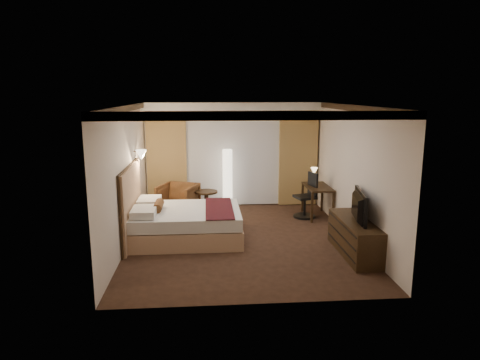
{
  "coord_description": "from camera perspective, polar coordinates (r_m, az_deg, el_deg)",
  "views": [
    {
      "loc": [
        -0.7,
        -8.29,
        2.94
      ],
      "look_at": [
        0.0,
        0.4,
        1.15
      ],
      "focal_mm": 32.0,
      "sensor_mm": 36.0,
      "label": 1
    }
  ],
  "objects": [
    {
      "name": "back_wall",
      "position": [
        11.18,
        -0.96,
        3.42
      ],
      "size": [
        4.5,
        0.02,
        2.7
      ],
      "primitive_type": "cube",
      "color": "silver",
      "rests_on": "floor"
    },
    {
      "name": "right_wall",
      "position": [
        8.94,
        14.74,
        0.97
      ],
      "size": [
        0.02,
        5.5,
        2.7
      ],
      "primitive_type": "cube",
      "color": "silver",
      "rests_on": "floor"
    },
    {
      "name": "crown_molding",
      "position": [
        8.33,
        0.22,
        9.54
      ],
      "size": [
        4.5,
        5.5,
        0.12
      ],
      "primitive_type": null,
      "color": "black",
      "rests_on": "ceiling"
    },
    {
      "name": "soffit",
      "position": [
        10.82,
        -0.9,
        9.8
      ],
      "size": [
        4.5,
        0.5,
        0.2
      ],
      "primitive_type": "cube",
      "color": "white",
      "rests_on": "ceiling"
    },
    {
      "name": "curtain_left_drape",
      "position": [
        11.08,
        -9.74,
        2.65
      ],
      "size": [
        1.0,
        0.14,
        2.45
      ],
      "primitive_type": "cube",
      "color": "#A47D4B",
      "rests_on": "back_wall"
    },
    {
      "name": "headboard",
      "position": [
        8.81,
        -14.28,
        -3.15
      ],
      "size": [
        0.12,
        2.0,
        1.5
      ],
      "primitive_type": null,
      "color": "tan",
      "rests_on": "floor"
    },
    {
      "name": "ceiling",
      "position": [
        8.32,
        0.22,
        9.95
      ],
      "size": [
        4.5,
        5.5,
        0.01
      ],
      "primitive_type": "cube",
      "color": "white",
      "rests_on": "back_wall"
    },
    {
      "name": "dresser",
      "position": [
        8.2,
        15.01,
        -7.38
      ],
      "size": [
        0.5,
        1.69,
        0.66
      ],
      "primitive_type": null,
      "color": "black",
      "rests_on": "floor"
    },
    {
      "name": "left_wall",
      "position": [
        8.58,
        -14.93,
        0.53
      ],
      "size": [
        0.02,
        5.5,
        2.7
      ],
      "primitive_type": "cube",
      "color": "silver",
      "rests_on": "floor"
    },
    {
      "name": "desk_lamp",
      "position": [
        10.69,
        9.84,
        0.53
      ],
      "size": [
        0.18,
        0.18,
        0.34
      ],
      "primitive_type": null,
      "color": "#FFD899",
      "rests_on": "desk"
    },
    {
      "name": "side_table",
      "position": [
        10.43,
        -4.49,
        -3.09
      ],
      "size": [
        0.55,
        0.55,
        0.6
      ],
      "primitive_type": null,
      "color": "black",
      "rests_on": "floor"
    },
    {
      "name": "office_chair",
      "position": [
        10.27,
        8.66,
        -2.03
      ],
      "size": [
        0.64,
        0.64,
        1.08
      ],
      "primitive_type": null,
      "rotation": [
        0.0,
        0.0,
        0.27
      ],
      "color": "black",
      "rests_on": "floor"
    },
    {
      "name": "armchair",
      "position": [
        10.44,
        -8.26,
        -2.43
      ],
      "size": [
        1.07,
        1.04,
        0.86
      ],
      "primitive_type": "imported",
      "rotation": [
        0.0,
        0.0,
        -0.38
      ],
      "color": "#4F3117",
      "rests_on": "floor"
    },
    {
      "name": "television",
      "position": [
        8.01,
        15.04,
        -3.12
      ],
      "size": [
        0.78,
        1.14,
        0.14
      ],
      "primitive_type": "imported",
      "rotation": [
        0.0,
        0.0,
        1.4
      ],
      "color": "black",
      "rests_on": "dresser"
    },
    {
      "name": "curtain_right_drape",
      "position": [
        11.29,
        7.74,
        2.88
      ],
      "size": [
        1.0,
        0.14,
        2.45
      ],
      "primitive_type": "cube",
      "color": "#A47D4B",
      "rests_on": "back_wall"
    },
    {
      "name": "curtain_sheer",
      "position": [
        11.11,
        -0.94,
        2.85
      ],
      "size": [
        2.48,
        0.04,
        2.45
      ],
      "primitive_type": "cube",
      "color": "silver",
      "rests_on": "back_wall"
    },
    {
      "name": "floor_lamp",
      "position": [
        10.84,
        -1.67,
        0.09
      ],
      "size": [
        0.33,
        0.33,
        1.55
      ],
      "primitive_type": null,
      "color": "white",
      "rests_on": "floor"
    },
    {
      "name": "bed",
      "position": [
        8.81,
        -7.05,
        -5.8
      ],
      "size": [
        2.18,
        1.7,
        0.64
      ],
      "primitive_type": null,
      "color": "white",
      "rests_on": "floor"
    },
    {
      "name": "floor",
      "position": [
        8.82,
        0.21,
        -7.86
      ],
      "size": [
        4.5,
        5.5,
        0.01
      ],
      "primitive_type": "cube",
      "color": "#311D13",
      "rests_on": "ground"
    },
    {
      "name": "wall_sconce",
      "position": [
        9.45,
        -13.04,
        3.27
      ],
      "size": [
        0.24,
        0.24,
        0.24
      ],
      "primitive_type": null,
      "color": "white",
      "rests_on": "left_wall"
    },
    {
      "name": "desk",
      "position": [
        10.44,
        10.27,
        -2.82
      ],
      "size": [
        0.55,
        1.08,
        0.75
      ],
      "primitive_type": null,
      "color": "black",
      "rests_on": "floor"
    }
  ]
}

